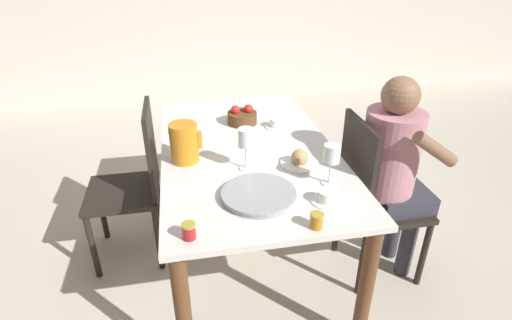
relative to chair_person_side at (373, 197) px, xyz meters
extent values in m
plane|color=beige|center=(-0.66, 0.28, -0.52)|extent=(20.00, 20.00, 0.00)
cube|color=silver|center=(-0.66, 0.28, 0.22)|extent=(0.95, 1.64, 0.03)
cylinder|color=brown|center=(-1.07, -0.48, -0.16)|extent=(0.07, 0.07, 0.72)
cylinder|color=brown|center=(-0.24, -0.48, -0.16)|extent=(0.07, 0.07, 0.72)
cylinder|color=brown|center=(-1.07, 1.04, -0.16)|extent=(0.07, 0.07, 0.72)
cylinder|color=brown|center=(-0.24, 1.04, -0.16)|extent=(0.07, 0.07, 0.72)
cylinder|color=black|center=(0.26, 0.18, -0.30)|extent=(0.04, 0.04, 0.44)
cylinder|color=black|center=(0.26, -0.18, -0.30)|extent=(0.04, 0.04, 0.44)
cylinder|color=black|center=(-0.11, 0.18, -0.30)|extent=(0.04, 0.04, 0.44)
cylinder|color=black|center=(-0.11, -0.18, -0.30)|extent=(0.04, 0.04, 0.44)
cube|color=black|center=(0.08, 0.00, -0.06)|extent=(0.42, 0.42, 0.03)
cube|color=black|center=(-0.12, 0.00, 0.21)|extent=(0.03, 0.39, 0.51)
cylinder|color=black|center=(-1.58, 0.24, -0.30)|extent=(0.04, 0.04, 0.44)
cylinder|color=black|center=(-1.58, 0.61, -0.30)|extent=(0.04, 0.04, 0.44)
cylinder|color=black|center=(-1.21, 0.24, -0.30)|extent=(0.04, 0.04, 0.44)
cylinder|color=black|center=(-1.21, 0.61, -0.30)|extent=(0.04, 0.04, 0.44)
cube|color=black|center=(-1.39, 0.42, -0.06)|extent=(0.42, 0.42, 0.03)
cube|color=black|center=(-1.19, 0.42, 0.21)|extent=(0.03, 0.39, 0.51)
cylinder|color=#33333D|center=(0.22, 0.08, -0.28)|extent=(0.09, 0.09, 0.47)
cylinder|color=#33333D|center=(0.22, -0.08, -0.28)|extent=(0.09, 0.09, 0.47)
cube|color=#33333D|center=(0.15, 0.00, 0.00)|extent=(0.30, 0.34, 0.11)
cylinder|color=#B77A84|center=(0.06, 0.00, 0.27)|extent=(0.30, 0.30, 0.46)
sphere|color=brown|center=(0.06, 0.00, 0.59)|extent=(0.19, 0.19, 0.19)
cylinder|color=brown|center=(0.16, -0.21, 0.39)|extent=(0.25, 0.06, 0.20)
cylinder|color=orange|center=(-1.00, 0.19, 0.34)|extent=(0.14, 0.14, 0.21)
cube|color=orange|center=(-0.92, 0.19, 0.35)|extent=(0.02, 0.02, 0.09)
cone|color=orange|center=(-1.06, 0.19, 0.42)|extent=(0.04, 0.04, 0.04)
cylinder|color=white|center=(-0.70, 0.05, 0.24)|extent=(0.08, 0.08, 0.00)
cylinder|color=white|center=(-0.70, 0.05, 0.30)|extent=(0.01, 0.01, 0.12)
cylinder|color=white|center=(-0.70, 0.05, 0.41)|extent=(0.08, 0.08, 0.09)
cylinder|color=white|center=(-0.34, -0.17, 0.24)|extent=(0.08, 0.08, 0.00)
cylinder|color=white|center=(-0.34, -0.17, 0.30)|extent=(0.01, 0.01, 0.11)
cylinder|color=white|center=(-0.34, -0.17, 0.39)|extent=(0.08, 0.08, 0.08)
cylinder|color=orange|center=(-0.34, -0.17, 0.38)|extent=(0.07, 0.07, 0.05)
cylinder|color=white|center=(-0.41, -0.32, 0.24)|extent=(0.13, 0.13, 0.01)
cylinder|color=white|center=(-0.41, -0.32, 0.27)|extent=(0.08, 0.08, 0.05)
cube|color=white|center=(-0.36, -0.32, 0.27)|extent=(0.01, 0.01, 0.03)
cylinder|color=white|center=(-0.43, 0.52, 0.24)|extent=(0.13, 0.13, 0.01)
cylinder|color=white|center=(-0.43, 0.52, 0.27)|extent=(0.08, 0.08, 0.05)
cube|color=white|center=(-0.39, 0.52, 0.27)|extent=(0.01, 0.01, 0.03)
cylinder|color=#9E9EA3|center=(-0.69, -0.23, 0.24)|extent=(0.33, 0.33, 0.02)
cylinder|color=#9E9EA3|center=(-0.69, -0.23, 0.26)|extent=(0.34, 0.34, 0.01)
cylinder|color=white|center=(-0.43, 0.03, 0.24)|extent=(0.20, 0.20, 0.01)
sphere|color=tan|center=(-0.43, 0.03, 0.28)|extent=(0.09, 0.09, 0.09)
cylinder|color=#A81E1E|center=(-1.01, -0.45, 0.27)|extent=(0.05, 0.05, 0.07)
cylinder|color=gold|center=(-1.01, -0.45, 0.30)|extent=(0.06, 0.06, 0.01)
cylinder|color=#C67A1E|center=(-0.51, -0.48, 0.27)|extent=(0.05, 0.05, 0.07)
cylinder|color=gold|center=(-0.51, -0.48, 0.30)|extent=(0.06, 0.06, 0.01)
cylinder|color=brown|center=(-0.63, 0.63, 0.27)|extent=(0.18, 0.18, 0.07)
sphere|color=red|center=(-0.59, 0.63, 0.33)|extent=(0.06, 0.06, 0.06)
sphere|color=red|center=(-0.67, 0.63, 0.33)|extent=(0.06, 0.06, 0.06)
camera|label=1|loc=(-0.99, -1.69, 1.23)|focal=28.00mm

